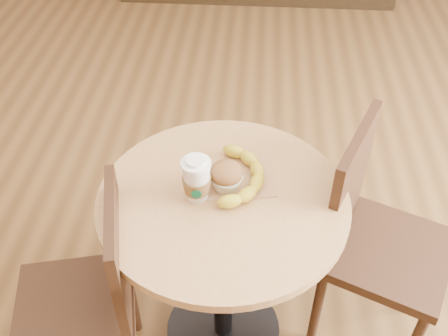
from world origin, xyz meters
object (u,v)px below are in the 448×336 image
at_px(coffee_cup, 197,180).
at_px(muffin, 226,176).
at_px(chair_right, 373,237).
at_px(banana, 244,176).
at_px(chair_left, 92,297).
at_px(cafe_table, 223,239).

distance_m(coffee_cup, muffin, 0.10).
height_order(chair_right, muffin, chair_right).
bearing_deg(banana, chair_left, -145.67).
bearing_deg(coffee_cup, banana, 24.40).
bearing_deg(cafe_table, muffin, 80.77).
xyz_separation_m(chair_left, chair_right, (0.90, 0.28, 0.03)).
relative_size(cafe_table, muffin, 7.44).
distance_m(chair_left, muffin, 0.57).
height_order(chair_right, banana, chair_right).
xyz_separation_m(cafe_table, coffee_cup, (-0.08, -0.00, 0.26)).
relative_size(chair_left, chair_right, 0.94).
relative_size(coffee_cup, banana, 0.48).
distance_m(chair_right, muffin, 0.58).
bearing_deg(banana, coffee_cup, -146.00).
relative_size(coffee_cup, muffin, 1.43).
relative_size(chair_left, coffee_cup, 5.81).
height_order(cafe_table, chair_left, chair_left).
bearing_deg(muffin, chair_right, 6.46).
distance_m(muffin, banana, 0.07).
distance_m(chair_left, coffee_cup, 0.51).
relative_size(chair_right, banana, 2.98).
height_order(coffee_cup, muffin, coffee_cup).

